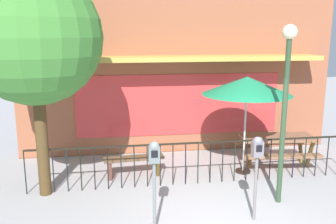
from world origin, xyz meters
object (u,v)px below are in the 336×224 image
object	(u,v)px
parking_meter_near	(154,163)
street_tree	(34,38)
picnic_table_left	(277,142)
parking_meter_far	(257,156)
patio_umbrella	(247,86)
patio_bench	(134,162)
street_lamp	(286,88)

from	to	relation	value
parking_meter_near	street_tree	world-z (taller)	street_tree
picnic_table_left	parking_meter_far	distance (m)	3.07
picnic_table_left	parking_meter_near	size ratio (longest dim) A/B	1.20
patio_umbrella	parking_meter_near	distance (m)	3.51
patio_bench	street_tree	bearing A→B (deg)	-160.08
picnic_table_left	parking_meter_near	xyz separation A→B (m)	(-3.41, -2.70, 0.62)
patio_umbrella	patio_bench	xyz separation A→B (m)	(-2.63, 0.13, -1.76)
parking_meter_far	street_lamp	distance (m)	1.47
parking_meter_far	patio_umbrella	bearing A→B (deg)	74.78
parking_meter_far	patio_bench	bearing A→B (deg)	130.34
patio_umbrella	parking_meter_far	world-z (taller)	patio_umbrella
street_lamp	parking_meter_near	bearing A→B (deg)	-163.72
parking_meter_near	parking_meter_far	bearing A→B (deg)	4.40
patio_umbrella	street_lamp	xyz separation A→B (m)	(0.15, -1.63, 0.19)
patio_umbrella	street_lamp	bearing A→B (deg)	-84.91
patio_umbrella	patio_bench	size ratio (longest dim) A/B	1.64
patio_umbrella	street_tree	size ratio (longest dim) A/B	0.51
patio_umbrella	parking_meter_near	world-z (taller)	patio_umbrella
parking_meter_far	street_tree	distance (m)	4.71
picnic_table_left	parking_meter_far	size ratio (longest dim) A/B	1.23
parking_meter_near	parking_meter_far	distance (m)	1.83
parking_meter_far	picnic_table_left	bearing A→B (deg)	58.08
street_lamp	street_tree	bearing A→B (deg)	167.02
patio_bench	street_tree	size ratio (longest dim) A/B	0.31
parking_meter_far	street_tree	size ratio (longest dim) A/B	0.34
patio_umbrella	street_lamp	distance (m)	1.65
picnic_table_left	street_tree	world-z (taller)	street_tree
picnic_table_left	street_lamp	world-z (taller)	street_lamp
patio_bench	patio_umbrella	bearing A→B (deg)	-2.90
parking_meter_far	street_lamp	xyz separation A→B (m)	(0.76, 0.61, 1.10)
street_tree	patio_bench	bearing A→B (deg)	19.92
patio_bench	street_lamp	size ratio (longest dim) A/B	0.41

